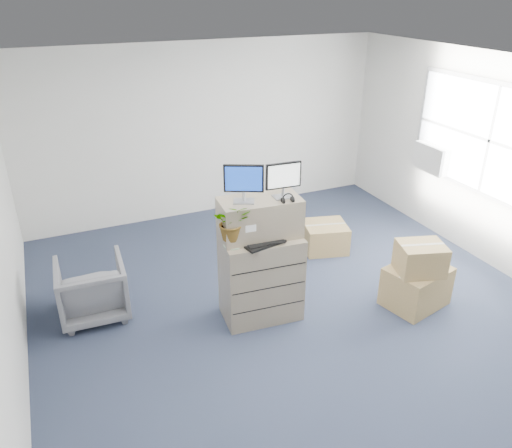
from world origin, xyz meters
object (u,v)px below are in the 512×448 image
at_px(filing_cabinet_lower, 261,277).
at_px(potted_plant, 232,226).
at_px(office_chair, 92,286).
at_px(monitor_right, 283,178).
at_px(water_bottle, 269,225).
at_px(monitor_left, 244,181).
at_px(keyboard, 265,244).

distance_m(filing_cabinet_lower, potted_plant, 0.84).
bearing_deg(potted_plant, office_chair, 149.48).
xyz_separation_m(filing_cabinet_lower, monitor_right, (0.25, -0.01, 1.18)).
height_order(monitor_right, potted_plant, monitor_right).
height_order(monitor_right, office_chair, monitor_right).
bearing_deg(water_bottle, office_chair, 158.33).
xyz_separation_m(filing_cabinet_lower, monitor_left, (-0.18, 0.05, 1.19)).
relative_size(monitor_right, water_bottle, 1.72).
bearing_deg(monitor_left, office_chair, -179.83).
xyz_separation_m(potted_plant, office_chair, (-1.44, 0.85, -0.88)).
bearing_deg(monitor_right, filing_cabinet_lower, -177.90).
xyz_separation_m(filing_cabinet_lower, office_chair, (-1.80, 0.80, -0.13)).
distance_m(monitor_left, office_chair, 2.22).
bearing_deg(monitor_left, monitor_right, 17.94).
height_order(filing_cabinet_lower, office_chair, filing_cabinet_lower).
bearing_deg(office_chair, water_bottle, 160.98).
relative_size(monitor_left, potted_plant, 0.79).
relative_size(filing_cabinet_lower, office_chair, 1.33).
relative_size(potted_plant, office_chair, 0.68).
bearing_deg(potted_plant, monitor_left, 30.20).
xyz_separation_m(monitor_right, keyboard, (-0.29, -0.16, -0.65)).
bearing_deg(keyboard, filing_cabinet_lower, 66.85).
xyz_separation_m(monitor_left, keyboard, (0.15, -0.21, -0.66)).
distance_m(filing_cabinet_lower, office_chair, 1.98).
height_order(filing_cabinet_lower, potted_plant, potted_plant).
bearing_deg(monitor_right, office_chair, 162.49).
xyz_separation_m(monitor_left, office_chair, (-1.62, 0.75, -1.32)).
distance_m(filing_cabinet_lower, monitor_right, 1.21).
height_order(filing_cabinet_lower, water_bottle, water_bottle).
bearing_deg(keyboard, potted_plant, 150.52).
distance_m(monitor_left, water_bottle, 0.63).
bearing_deg(potted_plant, keyboard, -18.10).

